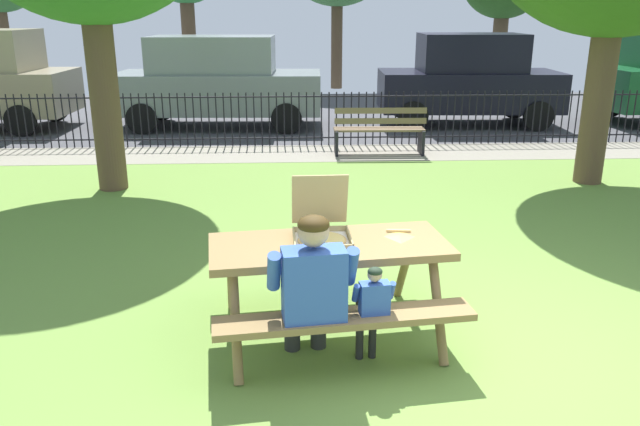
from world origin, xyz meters
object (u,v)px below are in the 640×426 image
object	(u,v)px
child_at_table	(372,305)
park_bench_center	(379,131)
parked_car_left	(217,81)
adult_at_table	(312,286)
pizza_slice_on_table	(399,235)
parked_car_center	(469,79)
picnic_table_foreground	(329,264)
pizza_box_open	(321,228)

from	to	relation	value
child_at_table	park_bench_center	size ratio (longest dim) A/B	0.50
parked_car_left	child_at_table	bearing A→B (deg)	-78.19
adult_at_table	park_bench_center	bearing A→B (deg)	78.20
pizza_slice_on_table	parked_car_left	xyz separation A→B (m)	(-2.38, 9.34, 0.23)
adult_at_table	child_at_table	bearing A→B (deg)	2.40
parked_car_left	parked_car_center	size ratio (longest dim) A/B	1.12
child_at_table	parked_car_left	xyz separation A→B (m)	(-2.08, 9.97, 0.51)
pizza_slice_on_table	child_at_table	bearing A→B (deg)	-114.61
picnic_table_foreground	pizza_slice_on_table	world-z (taller)	pizza_slice_on_table
parked_car_left	park_bench_center	bearing A→B (deg)	-43.66
parked_car_left	parked_car_center	distance (m)	5.54
child_at_table	park_bench_center	bearing A→B (deg)	81.50
child_at_table	park_bench_center	xyz separation A→B (m)	(1.04, 6.99, -0.08)
child_at_table	picnic_table_foreground	bearing A→B (deg)	117.68
parked_car_left	parked_car_center	xyz separation A→B (m)	(5.54, -0.00, 0.01)
park_bench_center	pizza_box_open	bearing A→B (deg)	-102.04
picnic_table_foreground	parked_car_center	size ratio (longest dim) A/B	0.49
parked_car_center	picnic_table_foreground	bearing A→B (deg)	-111.44
child_at_table	adult_at_table	bearing A→B (deg)	-177.60
pizza_box_open	parked_car_center	size ratio (longest dim) A/B	0.13
adult_at_table	parked_car_center	size ratio (longest dim) A/B	0.30
park_bench_center	parked_car_left	distance (m)	4.37
pizza_box_open	child_at_table	bearing A→B (deg)	-61.46
pizza_slice_on_table	parked_car_left	distance (m)	9.64
pizza_box_open	parked_car_center	distance (m)	10.11
picnic_table_foreground	pizza_box_open	distance (m)	0.28
picnic_table_foreground	parked_car_left	distance (m)	9.65
adult_at_table	park_bench_center	size ratio (longest dim) A/B	0.74
park_bench_center	pizza_slice_on_table	bearing A→B (deg)	-96.76
pizza_slice_on_table	parked_car_center	world-z (taller)	parked_car_center
pizza_slice_on_table	adult_at_table	xyz separation A→B (m)	(-0.71, -0.65, -0.12)
picnic_table_foreground	pizza_box_open	world-z (taller)	pizza_box_open
pizza_box_open	parked_car_center	world-z (taller)	parked_car_center
pizza_box_open	park_bench_center	xyz separation A→B (m)	(1.36, 6.40, -0.45)
pizza_box_open	picnic_table_foreground	bearing A→B (deg)	-56.54
picnic_table_foreground	pizza_box_open	size ratio (longest dim) A/B	3.75
picnic_table_foreground	parked_car_center	xyz separation A→B (m)	(3.72, 9.47, 0.41)
adult_at_table	park_bench_center	xyz separation A→B (m)	(1.46, 7.00, -0.24)
picnic_table_foreground	parked_car_left	size ratio (longest dim) A/B	0.44
picnic_table_foreground	adult_at_table	bearing A→B (deg)	-106.34
pizza_box_open	adult_at_table	size ratio (longest dim) A/B	0.44
park_bench_center	parked_car_center	xyz separation A→B (m)	(2.41, 2.98, 0.59)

